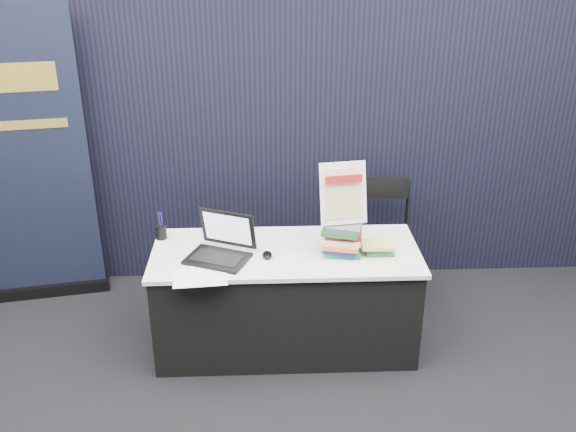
{
  "coord_description": "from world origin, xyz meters",
  "views": [
    {
      "loc": [
        -0.14,
        -3.26,
        2.76
      ],
      "look_at": [
        0.02,
        0.55,
        1.01
      ],
      "focal_mm": 40.0,
      "sensor_mm": 36.0,
      "label": 1
    }
  ],
  "objects_px": {
    "display_table": "(286,298)",
    "stacking_chair": "(383,238)",
    "pullup_banner": "(29,178)",
    "book_stack_short": "(378,247)",
    "book_stack_tall": "(342,239)",
    "laptop": "(218,247)",
    "info_sign": "(343,194)"
  },
  "relations": [
    {
      "from": "info_sign",
      "to": "book_stack_tall",
      "type": "bearing_deg",
      "value": -98.12
    },
    {
      "from": "display_table",
      "to": "book_stack_tall",
      "type": "bearing_deg",
      "value": -8.49
    },
    {
      "from": "display_table",
      "to": "pullup_banner",
      "type": "xyz_separation_m",
      "value": [
        -1.9,
        0.75,
        0.64
      ]
    },
    {
      "from": "display_table",
      "to": "pullup_banner",
      "type": "relative_size",
      "value": 0.79
    },
    {
      "from": "pullup_banner",
      "to": "book_stack_short",
      "type": "bearing_deg",
      "value": -27.62
    },
    {
      "from": "book_stack_short",
      "to": "pullup_banner",
      "type": "bearing_deg",
      "value": 162.2
    },
    {
      "from": "book_stack_short",
      "to": "info_sign",
      "type": "xyz_separation_m",
      "value": [
        -0.24,
        0.03,
        0.38
      ]
    },
    {
      "from": "book_stack_short",
      "to": "stacking_chair",
      "type": "height_order",
      "value": "stacking_chair"
    },
    {
      "from": "display_table",
      "to": "stacking_chair",
      "type": "xyz_separation_m",
      "value": [
        0.77,
        0.57,
        0.17
      ]
    },
    {
      "from": "pullup_banner",
      "to": "display_table",
      "type": "bearing_deg",
      "value": -31.35
    },
    {
      "from": "laptop",
      "to": "book_stack_tall",
      "type": "xyz_separation_m",
      "value": [
        0.82,
        0.01,
        0.04
      ]
    },
    {
      "from": "display_table",
      "to": "book_stack_tall",
      "type": "height_order",
      "value": "book_stack_tall"
    },
    {
      "from": "stacking_chair",
      "to": "book_stack_tall",
      "type": "bearing_deg",
      "value": -116.53
    },
    {
      "from": "pullup_banner",
      "to": "stacking_chair",
      "type": "xyz_separation_m",
      "value": [
        2.68,
        -0.19,
        -0.47
      ]
    },
    {
      "from": "info_sign",
      "to": "stacking_chair",
      "type": "relative_size",
      "value": 0.42
    },
    {
      "from": "book_stack_tall",
      "to": "book_stack_short",
      "type": "xyz_separation_m",
      "value": [
        0.24,
        -0.0,
        -0.07
      ]
    },
    {
      "from": "book_stack_tall",
      "to": "pullup_banner",
      "type": "relative_size",
      "value": 0.11
    },
    {
      "from": "book_stack_tall",
      "to": "pullup_banner",
      "type": "xyz_separation_m",
      "value": [
        -2.27,
        0.81,
        0.15
      ]
    },
    {
      "from": "display_table",
      "to": "book_stack_tall",
      "type": "xyz_separation_m",
      "value": [
        0.37,
        -0.06,
        0.48
      ]
    },
    {
      "from": "laptop",
      "to": "info_sign",
      "type": "height_order",
      "value": "info_sign"
    },
    {
      "from": "display_table",
      "to": "info_sign",
      "type": "distance_m",
      "value": 0.87
    },
    {
      "from": "display_table",
      "to": "pullup_banner",
      "type": "height_order",
      "value": "pullup_banner"
    },
    {
      "from": "laptop",
      "to": "book_stack_tall",
      "type": "height_order",
      "value": "laptop"
    },
    {
      "from": "book_stack_tall",
      "to": "book_stack_short",
      "type": "distance_m",
      "value": 0.25
    },
    {
      "from": "pullup_banner",
      "to": "book_stack_tall",
      "type": "bearing_deg",
      "value": -29.34
    },
    {
      "from": "display_table",
      "to": "info_sign",
      "type": "height_order",
      "value": "info_sign"
    },
    {
      "from": "book_stack_short",
      "to": "info_sign",
      "type": "bearing_deg",
      "value": 172.4
    },
    {
      "from": "book_stack_tall",
      "to": "info_sign",
      "type": "relative_size",
      "value": 0.62
    },
    {
      "from": "laptop",
      "to": "pullup_banner",
      "type": "xyz_separation_m",
      "value": [
        -1.45,
        0.81,
        0.19
      ]
    },
    {
      "from": "book_stack_short",
      "to": "stacking_chair",
      "type": "xyz_separation_m",
      "value": [
        0.16,
        0.62,
        -0.25
      ]
    },
    {
      "from": "display_table",
      "to": "stacking_chair",
      "type": "bearing_deg",
      "value": 36.24
    },
    {
      "from": "book_stack_short",
      "to": "book_stack_tall",
      "type": "bearing_deg",
      "value": 179.59
    }
  ]
}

